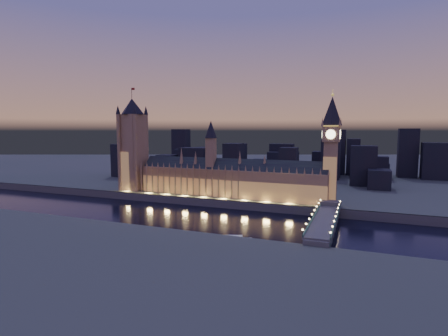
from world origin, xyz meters
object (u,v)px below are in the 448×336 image
(westminster_bridge, at_px, (325,223))
(river_boat, at_px, (226,240))
(palace_of_westminster, at_px, (228,179))
(elizabeth_tower, at_px, (331,141))
(victoria_tower, at_px, (133,140))

(westminster_bridge, distance_m, river_boat, 81.21)
(palace_of_westminster, bearing_deg, westminster_bridge, -32.08)
(elizabeth_tower, xyz_separation_m, river_boat, (-57.35, -119.92, -64.95))
(elizabeth_tower, height_order, river_boat, elizabeth_tower)
(palace_of_westminster, relative_size, river_boat, 4.56)
(river_boat, bearing_deg, elizabeth_tower, 64.44)
(elizabeth_tower, bearing_deg, palace_of_westminster, -179.89)
(palace_of_westminster, relative_size, westminster_bridge, 1.79)
(westminster_bridge, bearing_deg, river_boat, -137.73)
(palace_of_westminster, height_order, elizabeth_tower, elizabeth_tower)
(victoria_tower, bearing_deg, river_boat, -36.74)
(victoria_tower, xyz_separation_m, westminster_bridge, (220.65, -65.38, -59.50))
(victoria_tower, xyz_separation_m, river_boat, (160.65, -119.92, -63.94))
(victoria_tower, distance_m, westminster_bridge, 237.70)
(victoria_tower, relative_size, westminster_bridge, 1.03)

